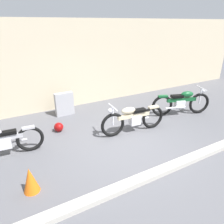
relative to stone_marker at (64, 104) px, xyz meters
The scene contains 9 objects.
ground_plane 3.04m from the stone_marker, 73.08° to the right, with size 40.00×40.00×0.00m, color #56565B.
building_wall 1.73m from the stone_marker, 43.84° to the left, with size 18.00×0.30×3.29m, color beige.
curb_strip 4.36m from the stone_marker, 78.36° to the right, with size 18.00×0.24×0.12m, color #B7B2A8.
stone_marker is the anchor object (origin of this frame).
helmet 1.33m from the stone_marker, 116.50° to the right, with size 0.29×0.29×0.29m, color maroon.
traffic_cone 3.84m from the stone_marker, 117.85° to the right, with size 0.32×0.32×0.55m, color orange.
motorcycle_silver 2.82m from the stone_marker, 140.35° to the right, with size 1.98×0.55×0.89m.
motorcycle_cream 2.71m from the stone_marker, 58.86° to the right, with size 2.12×0.59×0.95m.
motorcycle_green 4.24m from the stone_marker, 29.19° to the right, with size 2.13×0.95×1.00m.
Camera 1 is at (-2.90, -4.19, 3.14)m, focal length 33.98 mm.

